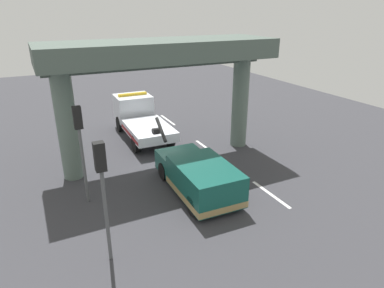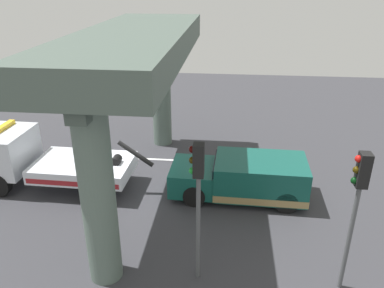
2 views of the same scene
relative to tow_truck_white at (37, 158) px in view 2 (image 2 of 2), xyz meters
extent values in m
cube|color=#38383D|center=(-3.94, 0.02, -1.25)|extent=(60.00, 40.00, 0.10)
cube|color=silver|center=(-9.94, -2.79, -1.20)|extent=(2.60, 0.16, 0.01)
cube|color=silver|center=(-3.94, -2.79, -1.20)|extent=(2.60, 0.16, 0.01)
cube|color=silver|center=(2.06, -2.79, -1.20)|extent=(2.60, 0.16, 0.01)
cube|color=silver|center=(-1.93, 0.05, -0.28)|extent=(3.90, 2.50, 0.55)
cube|color=silver|center=(1.40, -0.04, 0.27)|extent=(2.11, 2.36, 1.65)
cube|color=maroon|center=(-1.90, 1.25, -0.36)|extent=(3.65, 0.12, 0.20)
cylinder|color=black|center=(-4.12, 0.11, 0.46)|extent=(1.42, 0.22, 1.07)
cylinder|color=black|center=(-3.31, 0.09, 0.12)|extent=(0.37, 0.46, 0.36)
cylinder|color=black|center=(1.17, -1.07, -0.70)|extent=(1.01, 0.35, 1.00)
cylinder|color=black|center=(-2.67, 1.11, -0.70)|extent=(1.01, 0.35, 1.00)
cylinder|color=black|center=(-2.72, -0.97, -0.70)|extent=(1.01, 0.35, 1.00)
cube|color=#145147|center=(-8.95, 0.04, -0.30)|extent=(3.51, 2.29, 1.35)
cube|color=#145147|center=(-6.36, -0.03, -0.50)|extent=(1.78, 2.16, 0.95)
cube|color=black|center=(-7.20, -0.01, 0.00)|extent=(0.11, 1.94, 0.59)
cube|color=#9E8451|center=(-8.95, 0.04, -0.79)|extent=(3.53, 2.31, 0.28)
cylinder|color=black|center=(-6.48, 0.93, -0.78)|extent=(0.85, 0.30, 0.84)
cylinder|color=black|center=(-6.53, -0.99, -0.78)|extent=(0.85, 0.30, 0.84)
cylinder|color=black|center=(-9.87, 1.02, -0.78)|extent=(0.85, 0.30, 0.84)
cylinder|color=black|center=(-9.92, -0.90, -0.78)|extent=(0.85, 0.30, 0.84)
cylinder|color=#596B60|center=(-4.29, 4.81, 1.46)|extent=(0.93, 0.93, 5.31)
cylinder|color=#596B60|center=(-4.29, -4.77, 1.46)|extent=(0.93, 0.93, 5.31)
cube|color=#4B5B52|center=(-4.29, 0.02, 4.60)|extent=(3.60, 11.59, 0.97)
cube|color=#3E4A43|center=(-4.29, 0.02, 3.93)|extent=(0.50, 11.19, 0.36)
cylinder|color=#515456|center=(-10.94, 4.61, 0.42)|extent=(0.12, 0.12, 3.25)
cube|color=black|center=(-10.94, 4.61, 2.50)|extent=(0.28, 0.32, 0.90)
sphere|color=red|center=(-10.78, 4.61, 2.80)|extent=(0.18, 0.18, 0.18)
sphere|color=#3A2D06|center=(-10.78, 4.61, 2.50)|extent=(0.18, 0.18, 0.18)
sphere|color=black|center=(-10.78, 4.61, 2.20)|extent=(0.18, 0.18, 0.18)
cylinder|color=#515456|center=(-6.94, 4.61, 0.45)|extent=(0.12, 0.12, 3.31)
cube|color=black|center=(-6.94, 4.61, 2.56)|extent=(0.28, 0.32, 0.90)
sphere|color=#360605|center=(-6.78, 4.61, 2.86)|extent=(0.18, 0.18, 0.18)
sphere|color=#3A2D06|center=(-6.78, 4.61, 2.56)|extent=(0.18, 0.18, 0.18)
sphere|color=green|center=(-6.78, 4.61, 2.26)|extent=(0.18, 0.18, 0.18)
camera|label=1|loc=(-20.20, 6.18, 6.52)|focal=31.67mm
camera|label=2|loc=(-7.65, 13.16, 6.84)|focal=35.75mm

